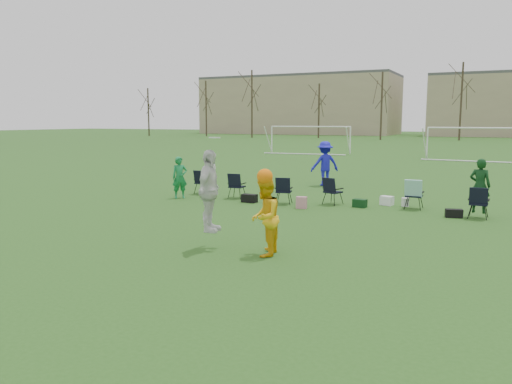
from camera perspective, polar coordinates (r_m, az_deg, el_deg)
The scene contains 9 objects.
ground at distance 10.80m, azimuth -5.45°, elevation -7.75°, with size 260.00×260.00×0.00m, color #28551A.
fielder_green_near at distance 19.26m, azimuth -8.71°, elevation 1.65°, with size 0.58×0.38×1.59m, color #167D40.
fielder_blue at distance 22.95m, azimuth 7.87°, elevation 3.24°, with size 1.30×0.75×2.02m, color #1B1AC4.
center_contest at distance 11.14m, azimuth -2.21°, elevation -1.28°, with size 2.11×1.18×2.59m.
sideline_setup at distance 17.58m, azimuth 9.63°, elevation 0.13°, with size 10.92×2.27×1.82m.
goal_left at distance 45.56m, azimuth 6.19°, elevation 6.84°, with size 7.39×0.76×2.46m.
goal_mid at distance 40.89m, azimuth 24.07°, elevation 6.03°, with size 7.40×0.63×2.46m.
tree_line at distance 78.90m, azimuth 22.47°, elevation 9.13°, with size 110.28×3.28×11.40m.
building_row at distance 104.90m, azimuth 27.01°, elevation 8.97°, with size 126.00×16.00×13.00m.
Camera 1 is at (5.44, -8.85, 2.96)m, focal length 35.00 mm.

